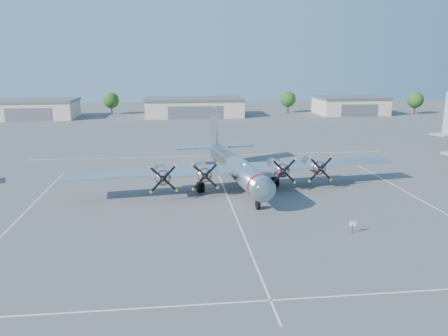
{
  "coord_description": "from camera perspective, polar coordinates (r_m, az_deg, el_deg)",
  "views": [
    {
      "loc": [
        -6.09,
        -47.63,
        15.4
      ],
      "look_at": [
        -0.29,
        2.56,
        3.2
      ],
      "focal_mm": 35.0,
      "sensor_mm": 36.0,
      "label": 1
    }
  ],
  "objects": [
    {
      "name": "ground",
      "position": [
        50.43,
        0.66,
        -4.21
      ],
      "size": [
        260.0,
        260.0,
        0.0
      ],
      "primitive_type": "plane",
      "color": "#515154",
      "rests_on": "ground"
    },
    {
      "name": "main_bomber_b29",
      "position": [
        56.21,
        1.39,
        -2.33
      ],
      "size": [
        43.9,
        32.76,
        9.0
      ],
      "primitive_type": null,
      "rotation": [
        0.0,
        0.0,
        0.13
      ],
      "color": "silver",
      "rests_on": "ground"
    },
    {
      "name": "parking_lines",
      "position": [
        48.78,
        0.92,
        -4.83
      ],
      "size": [
        60.0,
        50.08,
        0.01
      ],
      "color": "silver",
      "rests_on": "ground"
    },
    {
      "name": "info_placard",
      "position": [
        42.35,
        16.46,
        -7.16
      ],
      "size": [
        0.61,
        0.07,
        1.16
      ],
      "rotation": [
        0.0,
        0.0,
        -0.03
      ],
      "color": "black",
      "rests_on": "ground"
    },
    {
      "name": "hangar_west",
      "position": [
        135.91,
        -23.39,
        7.12
      ],
      "size": [
        22.6,
        14.6,
        5.4
      ],
      "color": "#BCB595",
      "rests_on": "ground"
    },
    {
      "name": "tree_far_east",
      "position": [
        148.0,
        23.72,
        8.12
      ],
      "size": [
        4.8,
        4.8,
        6.64
      ],
      "color": "#382619",
      "rests_on": "ground"
    },
    {
      "name": "tree_west",
      "position": [
        139.38,
        -14.54,
        8.55
      ],
      "size": [
        4.8,
        4.8,
        6.64
      ],
      "color": "#382619",
      "rests_on": "ground"
    },
    {
      "name": "hangar_east",
      "position": [
        141.01,
        16.15,
        7.89
      ],
      "size": [
        20.6,
        14.6,
        5.4
      ],
      "color": "#BCB595",
      "rests_on": "ground"
    },
    {
      "name": "hangar_center",
      "position": [
        130.36,
        -3.92,
        7.96
      ],
      "size": [
        28.6,
        14.6,
        5.4
      ],
      "color": "#BCB595",
      "rests_on": "ground"
    },
    {
      "name": "tree_east",
      "position": [
        140.8,
        8.38,
        8.88
      ],
      "size": [
        4.8,
        4.8,
        6.64
      ],
      "color": "#382619",
      "rests_on": "ground"
    }
  ]
}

